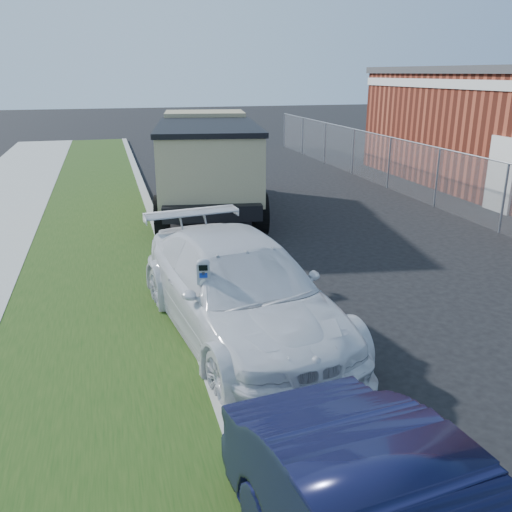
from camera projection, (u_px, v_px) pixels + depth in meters
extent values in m
plane|color=black|center=(353.00, 325.00, 8.96)|extent=(120.00, 120.00, 0.00)
cube|color=gray|center=(180.00, 292.00, 10.11)|extent=(0.25, 50.00, 0.15)
cube|color=#19380F|center=(91.00, 301.00, 9.72)|extent=(3.00, 50.00, 0.13)
plane|color=slate|center=(437.00, 178.00, 16.57)|extent=(0.00, 30.00, 30.00)
cylinder|color=gray|center=(440.00, 148.00, 16.28)|extent=(0.04, 30.00, 0.04)
cylinder|color=gray|center=(504.00, 199.00, 13.83)|extent=(0.06, 0.06, 1.80)
cylinder|color=gray|center=(437.00, 178.00, 16.57)|extent=(0.06, 0.06, 1.80)
cylinder|color=gray|center=(389.00, 163.00, 19.31)|extent=(0.06, 0.06, 1.80)
cylinder|color=gray|center=(353.00, 152.00, 22.05)|extent=(0.06, 0.06, 1.80)
cylinder|color=gray|center=(325.00, 143.00, 24.79)|extent=(0.06, 0.06, 1.80)
cylinder|color=gray|center=(303.00, 136.00, 27.53)|extent=(0.06, 0.06, 1.80)
cylinder|color=gray|center=(284.00, 130.00, 30.27)|extent=(0.06, 0.06, 1.80)
cube|color=silver|center=(470.00, 85.00, 16.98)|extent=(0.06, 14.00, 0.30)
cube|color=silver|center=(500.00, 175.00, 15.95)|extent=(0.08, 1.10, 2.20)
cylinder|color=#3F4247|center=(205.00, 318.00, 7.72)|extent=(0.08, 0.08, 1.02)
cube|color=gray|center=(203.00, 273.00, 7.50)|extent=(0.20, 0.15, 0.30)
ellipsoid|color=gray|center=(203.00, 263.00, 7.45)|extent=(0.21, 0.16, 0.12)
cube|color=black|center=(203.00, 268.00, 7.41)|extent=(0.12, 0.03, 0.08)
cube|color=#0D2A96|center=(203.00, 275.00, 7.45)|extent=(0.11, 0.03, 0.07)
cylinder|color=silver|center=(204.00, 283.00, 7.48)|extent=(0.11, 0.03, 0.11)
cube|color=#3F4247|center=(203.00, 273.00, 7.44)|extent=(0.04, 0.01, 0.05)
imported|color=silver|center=(240.00, 289.00, 8.42)|extent=(2.88, 5.54, 1.53)
cube|color=black|center=(208.00, 186.00, 15.96)|extent=(3.41, 7.20, 0.38)
cube|color=#978A62|center=(205.00, 145.00, 18.01)|extent=(2.81, 2.31, 2.16)
cube|color=black|center=(205.00, 132.00, 17.87)|extent=(2.84, 2.34, 0.65)
cube|color=#978A62|center=(208.00, 160.00, 14.86)|extent=(3.26, 4.88, 1.73)
cube|color=black|center=(208.00, 127.00, 14.57)|extent=(3.38, 5.00, 0.13)
cube|color=black|center=(206.00, 169.00, 19.29)|extent=(2.59, 0.56, 0.32)
cylinder|color=black|center=(169.00, 180.00, 18.14)|extent=(0.51, 1.12, 1.08)
cylinder|color=black|center=(243.00, 179.00, 18.41)|extent=(0.51, 1.12, 1.08)
cylinder|color=black|center=(166.00, 199.00, 15.40)|extent=(0.51, 1.12, 1.08)
cylinder|color=black|center=(252.00, 197.00, 15.66)|extent=(0.51, 1.12, 1.08)
cylinder|color=black|center=(162.00, 216.00, 13.57)|extent=(0.51, 1.12, 1.08)
cylinder|color=black|center=(260.00, 214.00, 13.83)|extent=(0.51, 1.12, 1.08)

